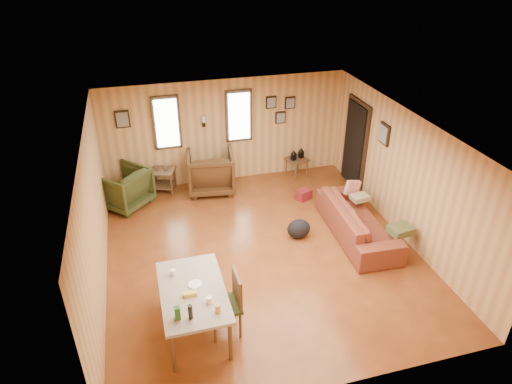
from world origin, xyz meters
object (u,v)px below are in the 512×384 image
sofa (358,216)px  recliner_brown (211,169)px  recliner_green (124,186)px  side_table (297,158)px  dining_table (193,295)px  end_table (163,177)px

sofa → recliner_brown: size_ratio=2.19×
sofa → recliner_green: 4.86m
sofa → recliner_green: size_ratio=2.43×
recliner_brown → side_table: recliner_brown is taller
side_table → dining_table: dining_table is taller
recliner_brown → recliner_green: bearing=13.4°
recliner_brown → recliner_green: recliner_brown is taller
sofa → side_table: bearing=8.9°
end_table → dining_table: size_ratio=0.44×
end_table → sofa: bearing=-38.3°
end_table → side_table: size_ratio=0.95×
dining_table → end_table: bearing=90.6°
sofa → recliner_brown: 3.46m
recliner_brown → dining_table: recliner_brown is taller
recliner_green → end_table: 0.94m
sofa → side_table: 2.66m
recliner_green → end_table: recliner_green is taller
recliner_brown → end_table: (-1.05, 0.20, -0.14)m
recliner_brown → side_table: 2.10m
recliner_green → side_table: 4.00m
end_table → dining_table: 4.34m
recliner_brown → dining_table: (-0.99, -4.13, 0.18)m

